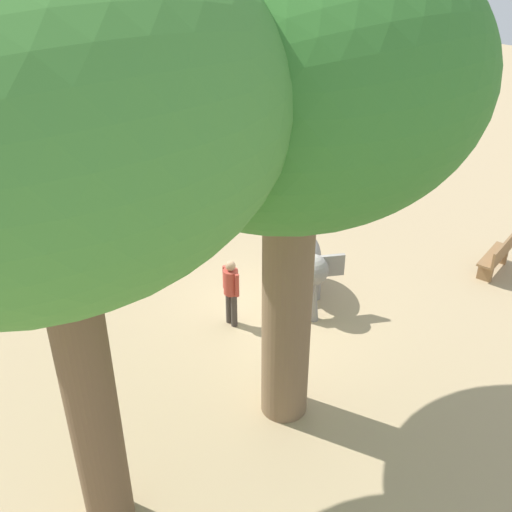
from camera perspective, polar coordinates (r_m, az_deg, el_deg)
The scene contains 9 objects.
ground_plane at distance 14.40m, azimuth 1.90°, elevation -4.94°, with size 60.00×60.00×0.00m, color tan.
elephant at distance 14.45m, azimuth 4.41°, elevation -0.26°, with size 2.02×2.08×1.52m.
person_handler at distance 13.45m, azimuth -2.29°, elevation -2.94°, with size 0.32×0.50×1.62m.
shade_tree_main at distance 8.90m, azimuth 3.47°, elevation 15.70°, with size 5.76×5.28×8.26m.
shade_tree_secondary at distance 6.93m, azimuth -19.28°, elevation 12.03°, with size 5.62×5.15×8.48m.
wooden_bench at distance 16.62m, azimuth 21.12°, elevation 0.03°, with size 1.41×0.44×0.88m.
picnic_table_near at distance 16.44m, azimuth -12.13°, elevation 1.68°, with size 2.02×2.03×0.78m.
market_stall_green at distance 18.99m, azimuth -20.86°, elevation 6.28°, with size 2.50×2.50×2.52m.
market_stall_teal at distance 20.26m, azimuth -14.69°, elevation 8.85°, with size 2.50×2.50×2.52m.
Camera 1 is at (-9.31, -7.00, 8.47)m, focal length 43.91 mm.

